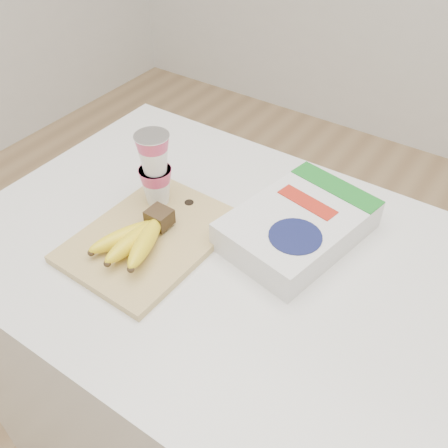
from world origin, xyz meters
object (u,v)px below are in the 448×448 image
bananas (137,237)px  cereal_box (298,225)px  table (233,373)px  cutting_board (151,237)px  yogurt_stack (155,167)px

bananas → cereal_box: size_ratio=0.55×
table → cereal_box: size_ratio=3.37×
table → cereal_box: (0.07, 0.12, 0.46)m
table → cutting_board: (-0.17, -0.06, 0.43)m
bananas → yogurt_stack: yogurt_stack is taller
table → bananas: size_ratio=6.14×
cutting_board → bananas: bananas is taller
bananas → yogurt_stack: bearing=113.9°
yogurt_stack → bananas: bearing=-66.1°
cutting_board → yogurt_stack: yogurt_stack is taller
table → bananas: bananas is taller
table → yogurt_stack: bearing=172.3°
yogurt_stack → cereal_box: 0.32m
table → yogurt_stack: 0.58m
yogurt_stack → cereal_box: size_ratio=0.50×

